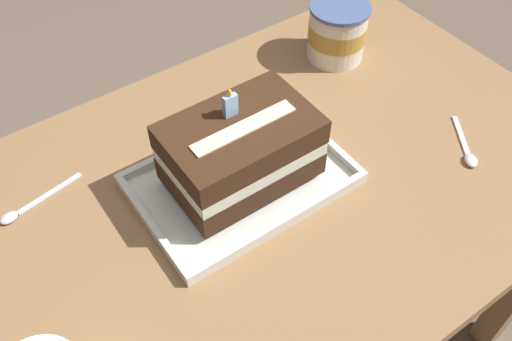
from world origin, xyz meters
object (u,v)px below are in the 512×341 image
(birthday_cake, at_px, (240,150))
(ice_cream_tub, at_px, (337,31))
(foil_tray, at_px, (241,180))
(serving_spoon_near_tray, at_px, (22,210))
(serving_spoon_by_bowls, at_px, (468,154))

(birthday_cake, relative_size, ice_cream_tub, 1.93)
(foil_tray, relative_size, serving_spoon_near_tray, 2.36)
(foil_tray, relative_size, birthday_cake, 1.50)
(ice_cream_tub, xyz_separation_m, serving_spoon_near_tray, (-0.71, -0.02, -0.06))
(serving_spoon_near_tray, distance_m, serving_spoon_by_bowls, 0.80)
(birthday_cake, distance_m, ice_cream_tub, 0.42)
(birthday_cake, bearing_deg, ice_cream_tub, 26.49)
(serving_spoon_by_bowls, bearing_deg, foil_tray, 153.79)
(ice_cream_tub, distance_m, serving_spoon_by_bowls, 0.38)
(foil_tray, bearing_deg, serving_spoon_near_tray, 154.66)
(serving_spoon_by_bowls, bearing_deg, birthday_cake, 153.79)
(foil_tray, relative_size, ice_cream_tub, 2.89)
(ice_cream_tub, xyz_separation_m, serving_spoon_by_bowls, (0.01, -0.37, -0.06))
(birthday_cake, bearing_deg, foil_tray, -90.00)
(birthday_cake, xyz_separation_m, ice_cream_tub, (0.37, 0.19, -0.02))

